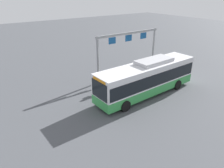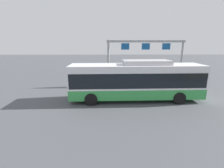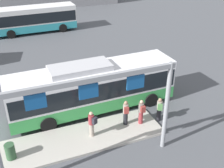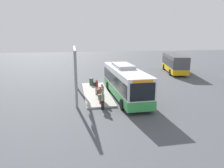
{
  "view_description": "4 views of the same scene",
  "coord_description": "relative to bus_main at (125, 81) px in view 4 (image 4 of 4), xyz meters",
  "views": [
    {
      "loc": [
        13.69,
        13.04,
        9.48
      ],
      "look_at": [
        3.74,
        -0.64,
        1.84
      ],
      "focal_mm": 33.37,
      "sensor_mm": 36.0,
      "label": 1
    },
    {
      "loc": [
        2.28,
        13.4,
        4.81
      ],
      "look_at": [
        2.04,
        -0.77,
        1.24
      ],
      "focal_mm": 25.75,
      "sensor_mm": 36.0,
      "label": 2
    },
    {
      "loc": [
        -4.88,
        -15.42,
        10.66
      ],
      "look_at": [
        1.19,
        -0.37,
        1.9
      ],
      "focal_mm": 44.67,
      "sensor_mm": 36.0,
      "label": 3
    },
    {
      "loc": [
        21.89,
        -5.26,
        6.66
      ],
      "look_at": [
        1.19,
        -1.59,
        1.79
      ],
      "focal_mm": 35.18,
      "sensor_mm": 36.0,
      "label": 4
    }
  ],
  "objects": [
    {
      "name": "platform_sign_gantry",
      "position": [
        -1.83,
        -5.08,
        1.92
      ],
      "size": [
        8.83,
        0.24,
        5.2
      ],
      "color": "gray",
      "rests_on": "ground"
    },
    {
      "name": "person_waiting_near",
      "position": [
        3.43,
        -2.86,
        -0.92
      ],
      "size": [
        0.5,
        0.6,
        1.67
      ],
      "rotation": [
        0.0,
        0.0,
        1.13
      ],
      "color": "black",
      "rests_on": "ground"
    },
    {
      "name": "person_waiting_mid",
      "position": [
        1.2,
        -2.6,
        -0.76
      ],
      "size": [
        0.43,
        0.58,
        1.67
      ],
      "rotation": [
        0.0,
        0.0,
        1.31
      ],
      "color": "black",
      "rests_on": "platform_curb"
    },
    {
      "name": "bus_main",
      "position": [
        0.0,
        0.0,
        0.0
      ],
      "size": [
        11.24,
        2.9,
        3.46
      ],
      "rotation": [
        0.0,
        0.0,
        0.02
      ],
      "color": "green",
      "rests_on": "ground"
    },
    {
      "name": "platform_curb",
      "position": [
        -1.86,
        -2.83,
        -1.73
      ],
      "size": [
        10.0,
        2.8,
        0.16
      ],
      "primitive_type": "cube",
      "color": "#B2ADA3",
      "rests_on": "ground"
    },
    {
      "name": "person_boarding",
      "position": [
        2.13,
        -2.87,
        -0.76
      ],
      "size": [
        0.36,
        0.54,
        1.67
      ],
      "rotation": [
        0.0,
        0.0,
        1.5
      ],
      "color": "maroon",
      "rests_on": "platform_curb"
    },
    {
      "name": "person_waiting_far",
      "position": [
        -1.08,
        -2.91,
        -0.76
      ],
      "size": [
        0.53,
        0.61,
        1.67
      ],
      "rotation": [
        0.0,
        0.0,
        2.09
      ],
      "color": "gray",
      "rests_on": "platform_curb"
    },
    {
      "name": "ground_plane",
      "position": [
        0.01,
        0.0,
        -1.81
      ],
      "size": [
        120.0,
        120.0,
        0.0
      ],
      "primitive_type": "plane",
      "color": "#4C4F54"
    },
    {
      "name": "trash_bin",
      "position": [
        -5.65,
        -3.06,
        -1.2
      ],
      "size": [
        0.52,
        0.52,
        0.9
      ],
      "primitive_type": "cylinder",
      "color": "#2D5133",
      "rests_on": "platform_curb"
    },
    {
      "name": "bus_background_right",
      "position": [
        -13.26,
        11.94,
        -0.04
      ],
      "size": [
        9.92,
        4.58,
        3.1
      ],
      "rotation": [
        0.0,
        0.0,
        2.92
      ],
      "color": "#EAAD14",
      "rests_on": "ground"
    }
  ]
}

